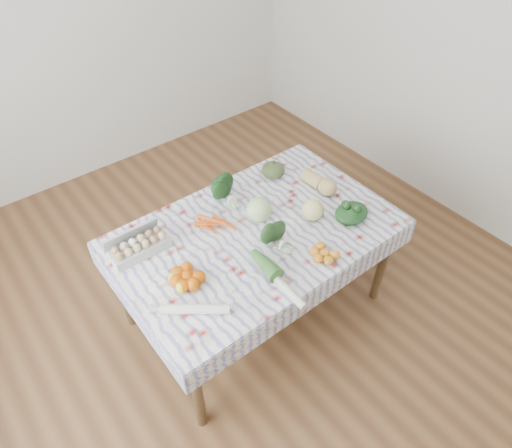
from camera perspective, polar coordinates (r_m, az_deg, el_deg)
name	(u,v)px	position (r m, az deg, el deg)	size (l,w,h in m)	color
ground	(256,308)	(3.29, 0.00, -10.46)	(4.50, 4.50, 0.00)	brown
wall_back	(79,15)	(4.16, -21.30, 23.17)	(4.00, 0.04, 2.80)	silver
dining_table	(256,241)	(2.77, 0.00, -2.13)	(1.60, 1.00, 0.75)	brown
tablecloth	(256,232)	(2.72, 0.00, -0.98)	(1.66, 1.06, 0.01)	white
egg_carton	(140,247)	(2.64, -14.29, -2.85)	(0.34, 0.13, 0.09)	#B3B3AE
carrot_bunch	(214,223)	(2.75, -5.29, 0.15)	(0.22, 0.20, 0.04)	#E05615
kale_bunch	(227,192)	(2.87, -3.67, 4.05)	(0.18, 0.15, 0.15)	#143512
kabocha_squash	(273,170)	(3.09, 2.16, 6.78)	(0.16, 0.16, 0.10)	#3E5025
cabbage	(259,209)	(2.74, 0.39, 1.84)	(0.15, 0.15, 0.15)	#B1D487
butternut_squash	(319,181)	(3.01, 7.94, 5.29)	(0.12, 0.26, 0.12)	tan
orange_cluster	(187,277)	(2.45, -8.59, -6.53)	(0.24, 0.24, 0.08)	#D45704
broccoli	(275,240)	(2.59, 2.44, -1.98)	(0.14, 0.14, 0.10)	#1F411A
mandarin_cluster	(325,253)	(2.58, 8.57, -3.56)	(0.19, 0.19, 0.06)	orange
grapefruit	(313,210)	(2.77, 7.15, 1.78)	(0.13, 0.13, 0.13)	#E7D97E
spinach_bag	(351,213)	(2.82, 11.84, 1.37)	(0.22, 0.18, 0.10)	black
daikon	(195,309)	(2.33, -7.62, -10.48)	(0.05, 0.05, 0.36)	white
leek	(278,281)	(2.43, 2.79, -7.08)	(0.05, 0.05, 0.43)	silver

